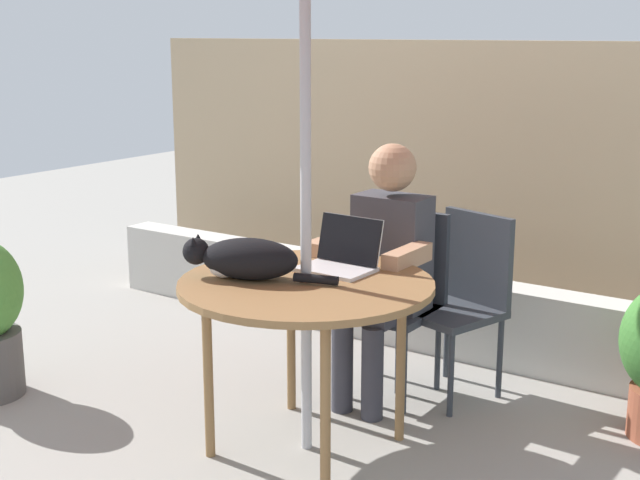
{
  "coord_description": "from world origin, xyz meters",
  "views": [
    {
      "loc": [
        1.98,
        -2.82,
        1.72
      ],
      "look_at": [
        0.0,
        0.1,
        0.88
      ],
      "focal_mm": 49.84,
      "sensor_mm": 36.0,
      "label": 1
    }
  ],
  "objects_px": {
    "laptop": "(343,254)",
    "cat": "(244,259)",
    "patio_table": "(306,295)",
    "chair_empty": "(463,291)",
    "person_seated": "(384,260)",
    "chair_occupied": "(400,288)"
  },
  "relations": [
    {
      "from": "laptop",
      "to": "cat",
      "type": "distance_m",
      "value": 0.44
    },
    {
      "from": "patio_table",
      "to": "laptop",
      "type": "height_order",
      "value": "laptop"
    },
    {
      "from": "chair_empty",
      "to": "laptop",
      "type": "bearing_deg",
      "value": -110.84
    },
    {
      "from": "patio_table",
      "to": "chair_empty",
      "type": "height_order",
      "value": "chair_empty"
    },
    {
      "from": "patio_table",
      "to": "chair_empty",
      "type": "relative_size",
      "value": 1.19
    },
    {
      "from": "patio_table",
      "to": "laptop",
      "type": "xyz_separation_m",
      "value": [
        0.02,
        0.25,
        0.12
      ]
    },
    {
      "from": "chair_empty",
      "to": "person_seated",
      "type": "relative_size",
      "value": 0.72
    },
    {
      "from": "cat",
      "to": "laptop",
      "type": "bearing_deg",
      "value": 55.9
    },
    {
      "from": "patio_table",
      "to": "cat",
      "type": "height_order",
      "value": "cat"
    },
    {
      "from": "patio_table",
      "to": "cat",
      "type": "distance_m",
      "value": 0.29
    },
    {
      "from": "laptop",
      "to": "cat",
      "type": "bearing_deg",
      "value": -124.1
    },
    {
      "from": "patio_table",
      "to": "cat",
      "type": "xyz_separation_m",
      "value": [
        -0.23,
        -0.12,
        0.14
      ]
    },
    {
      "from": "chair_occupied",
      "to": "person_seated",
      "type": "relative_size",
      "value": 0.72
    },
    {
      "from": "laptop",
      "to": "person_seated",
      "type": "bearing_deg",
      "value": 92.71
    },
    {
      "from": "chair_occupied",
      "to": "cat",
      "type": "relative_size",
      "value": 1.4
    },
    {
      "from": "chair_empty",
      "to": "cat",
      "type": "distance_m",
      "value": 1.18
    },
    {
      "from": "chair_occupied",
      "to": "cat",
      "type": "xyz_separation_m",
      "value": [
        -0.23,
        -0.9,
        0.3
      ]
    },
    {
      "from": "chair_occupied",
      "to": "laptop",
      "type": "relative_size",
      "value": 2.85
    },
    {
      "from": "laptop",
      "to": "cat",
      "type": "xyz_separation_m",
      "value": [
        -0.24,
        -0.36,
        0.02
      ]
    },
    {
      "from": "cat",
      "to": "chair_occupied",
      "type": "bearing_deg",
      "value": 75.89
    },
    {
      "from": "laptop",
      "to": "chair_empty",
      "type": "bearing_deg",
      "value": 69.16
    },
    {
      "from": "chair_occupied",
      "to": "person_seated",
      "type": "distance_m",
      "value": 0.23
    }
  ]
}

